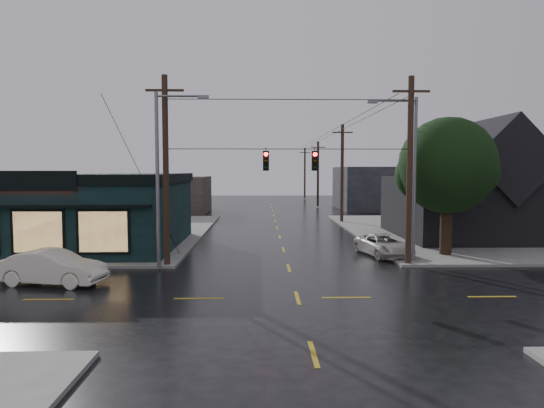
{
  "coord_description": "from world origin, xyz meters",
  "views": [
    {
      "loc": [
        -1.49,
        -19.3,
        5.18
      ],
      "look_at": [
        -0.93,
        4.32,
        3.52
      ],
      "focal_mm": 32.0,
      "sensor_mm": 36.0,
      "label": 1
    }
  ],
  "objects_px": {
    "corner_tree": "(448,166)",
    "utility_pole_nw": "(167,267)",
    "sedan_cream": "(52,267)",
    "suv_silver": "(384,245)",
    "utility_pole_ne": "(408,266)"
  },
  "relations": [
    {
      "from": "corner_tree",
      "to": "utility_pole_nw",
      "type": "bearing_deg",
      "value": -170.45
    },
    {
      "from": "sedan_cream",
      "to": "suv_silver",
      "type": "height_order",
      "value": "sedan_cream"
    },
    {
      "from": "sedan_cream",
      "to": "suv_silver",
      "type": "relative_size",
      "value": 1.0
    },
    {
      "from": "utility_pole_ne",
      "to": "suv_silver",
      "type": "bearing_deg",
      "value": 100.22
    },
    {
      "from": "utility_pole_ne",
      "to": "sedan_cream",
      "type": "xyz_separation_m",
      "value": [
        -17.42,
        -3.95,
        0.79
      ]
    },
    {
      "from": "utility_pole_nw",
      "to": "utility_pole_ne",
      "type": "relative_size",
      "value": 1.0
    },
    {
      "from": "corner_tree",
      "to": "sedan_cream",
      "type": "distance_m",
      "value": 22.06
    },
    {
      "from": "utility_pole_ne",
      "to": "corner_tree",
      "type": "bearing_deg",
      "value": 41.18
    },
    {
      "from": "utility_pole_ne",
      "to": "sedan_cream",
      "type": "distance_m",
      "value": 17.88
    },
    {
      "from": "sedan_cream",
      "to": "corner_tree",
      "type": "bearing_deg",
      "value": -61.37
    },
    {
      "from": "suv_silver",
      "to": "corner_tree",
      "type": "bearing_deg",
      "value": -15.69
    },
    {
      "from": "corner_tree",
      "to": "utility_pole_nw",
      "type": "xyz_separation_m",
      "value": [
        -16.1,
        -2.71,
        -5.42
      ]
    },
    {
      "from": "utility_pole_nw",
      "to": "utility_pole_ne",
      "type": "height_order",
      "value": "same"
    },
    {
      "from": "utility_pole_nw",
      "to": "sedan_cream",
      "type": "distance_m",
      "value": 5.98
    },
    {
      "from": "utility_pole_nw",
      "to": "suv_silver",
      "type": "bearing_deg",
      "value": 13.42
    }
  ]
}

